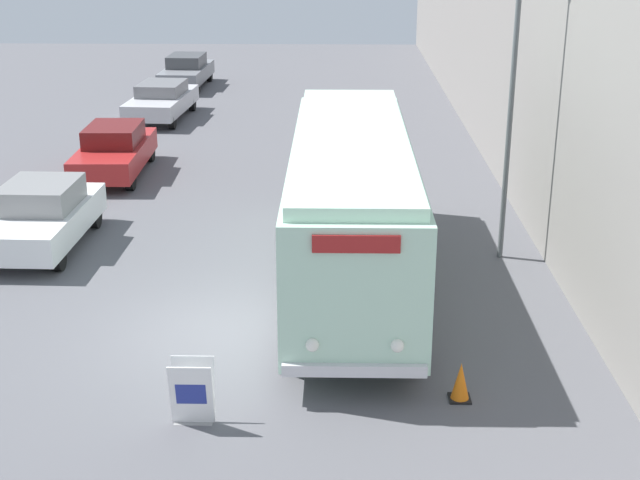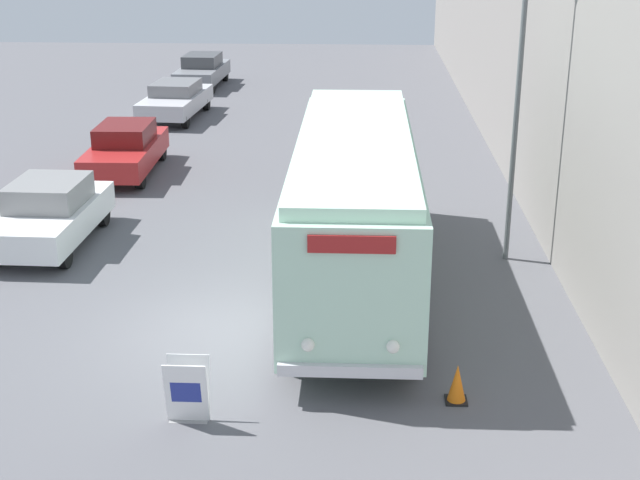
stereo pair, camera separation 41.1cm
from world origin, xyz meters
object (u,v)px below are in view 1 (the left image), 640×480
at_px(streetlamp, 515,49).
at_px(traffic_cone, 461,382).
at_px(parked_car_far, 162,100).
at_px(sign_board, 192,393).
at_px(parked_car_mid, 114,150).
at_px(parked_car_distant, 187,71).
at_px(parked_car_near, 42,216).
at_px(vintage_bus, 351,200).

distance_m(streetlamp, traffic_cone, 8.07).
height_order(parked_car_far, traffic_cone, parked_car_far).
bearing_deg(streetlamp, sign_board, -129.55).
xyz_separation_m(parked_car_mid, parked_car_distant, (-0.17, 14.65, -0.01)).
height_order(sign_board, parked_car_near, parked_car_near).
bearing_deg(streetlamp, vintage_bus, -155.17).
relative_size(streetlamp, parked_car_mid, 1.63).
bearing_deg(parked_car_far, traffic_cone, -63.27).
distance_m(sign_board, streetlamp, 10.36).
relative_size(parked_car_distant, traffic_cone, 7.06).
bearing_deg(vintage_bus, parked_car_mid, 130.15).
relative_size(parked_car_mid, parked_car_far, 0.96).
xyz_separation_m(parked_car_near, parked_car_mid, (0.23, 6.27, -0.02)).
distance_m(vintage_bus, parked_car_mid, 10.98).
xyz_separation_m(vintage_bus, sign_board, (-2.52, -5.66, -1.35)).
bearing_deg(sign_board, vintage_bus, 66.03).
xyz_separation_m(vintage_bus, streetlamp, (3.49, 1.62, 2.92)).
xyz_separation_m(sign_board, parked_car_mid, (-4.52, 14.01, 0.25)).
distance_m(parked_car_near, traffic_cone, 11.40).
height_order(vintage_bus, streetlamp, streetlamp).
bearing_deg(vintage_bus, parked_car_distant, 107.41).
bearing_deg(parked_car_near, parked_car_far, 90.63).
xyz_separation_m(streetlamp, parked_car_mid, (-10.54, 6.73, -4.02)).
relative_size(vintage_bus, traffic_cone, 15.56).
xyz_separation_m(parked_car_near, parked_car_far, (0.18, 14.18, -0.04)).
xyz_separation_m(sign_board, parked_car_far, (-4.57, 21.92, 0.22)).
bearing_deg(traffic_cone, streetlamp, 74.87).
height_order(parked_car_mid, traffic_cone, parked_car_mid).
bearing_deg(parked_car_mid, traffic_cone, -57.69).
relative_size(parked_car_near, traffic_cone, 6.58).
bearing_deg(parked_car_near, streetlamp, -1.09).
height_order(streetlamp, parked_car_distant, streetlamp).
distance_m(parked_car_far, parked_car_distant, 6.74).
height_order(vintage_bus, parked_car_far, vintage_bus).
xyz_separation_m(sign_board, parked_car_near, (-4.76, 7.74, 0.26)).
bearing_deg(parked_car_distant, sign_board, -78.28).
height_order(vintage_bus, traffic_cone, vintage_bus).
distance_m(parked_car_mid, parked_car_far, 7.91).
height_order(vintage_bus, parked_car_distant, vintage_bus).
height_order(parked_car_near, parked_car_mid, parked_car_near).
xyz_separation_m(vintage_bus, parked_car_mid, (-7.04, 8.35, -1.10)).
height_order(parked_car_mid, parked_car_distant, parked_car_mid).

